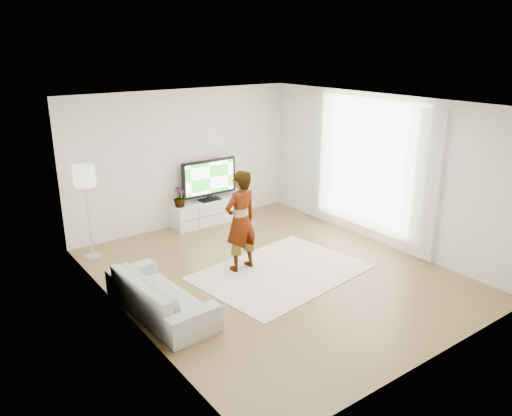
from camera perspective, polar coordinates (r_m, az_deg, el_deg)
floor at (r=8.40m, az=1.99°, el=-7.45°), size 6.00×6.00×0.00m
ceiling at (r=7.61m, az=2.23°, el=11.89°), size 6.00×6.00×0.00m
wall_left at (r=6.71m, az=-14.94°, el=-1.93°), size 0.02×6.00×2.80m
wall_right at (r=9.59m, az=13.97°, el=4.21°), size 0.02×6.00×2.80m
wall_back at (r=10.34m, az=-8.26°, el=5.57°), size 5.00×0.02×2.80m
wall_front at (r=5.97m, az=20.24°, el=-5.04°), size 5.00×0.02×2.80m
window at (r=9.75m, az=12.58°, el=4.85°), size 0.01×2.60×2.50m
curtain_near at (r=8.94m, az=18.39°, el=2.46°), size 0.04×0.70×2.60m
curtain_far at (r=10.60m, az=7.00°, el=5.66°), size 0.04×0.70×2.60m
media_console at (r=10.67m, az=-5.18°, el=-0.37°), size 1.72×0.49×0.48m
television at (r=10.49m, az=-5.37°, el=3.38°), size 1.26×0.25×0.88m
game_console at (r=10.95m, az=-1.87°, el=2.08°), size 0.05×0.15×0.21m
potted_plant at (r=10.20m, az=-8.76°, el=1.23°), size 0.30×0.30×0.41m
rug at (r=8.43m, az=2.85°, el=-7.32°), size 2.94×2.29×0.01m
player at (r=8.22m, az=-1.76°, el=-1.48°), size 0.66×0.47×1.71m
sofa at (r=7.26m, az=-10.87°, el=-9.62°), size 0.89×2.03×0.58m
floor_lamp at (r=9.03m, az=-18.99°, el=3.06°), size 0.37×0.37×1.69m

